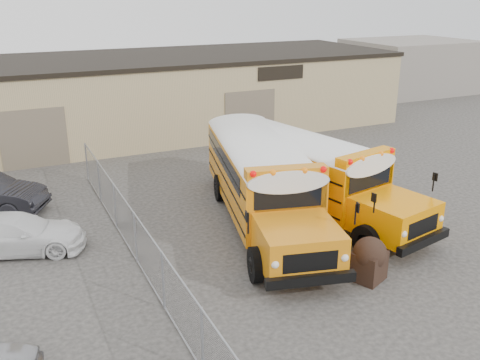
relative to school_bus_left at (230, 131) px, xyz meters
name	(u,v)px	position (x,y,z in m)	size (l,w,h in m)	color
ground	(340,265)	(-0.93, -10.93, -1.88)	(120.00, 120.00, 0.00)	#312F2D
warehouse	(159,92)	(-0.94, 9.06, 0.50)	(30.20, 10.20, 4.67)	tan
chainlink_fence	(136,238)	(-6.93, -7.93, -0.97)	(0.07, 18.07, 1.81)	gray
distant_building_right	(410,66)	(23.07, 13.07, 0.32)	(10.00, 8.00, 4.40)	gray
school_bus_left	(230,131)	(0.00, 0.00, 0.00)	(5.22, 11.40, 3.24)	orange
school_bus_right	(212,133)	(-0.87, 0.24, -0.06)	(4.80, 11.04, 3.14)	#FF8E00
tarp_bundle	(369,258)	(-0.70, -12.06, -1.15)	(1.21, 1.17, 1.42)	black
car_white	(16,234)	(-10.46, -5.43, -1.21)	(1.87, 4.60, 1.34)	white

